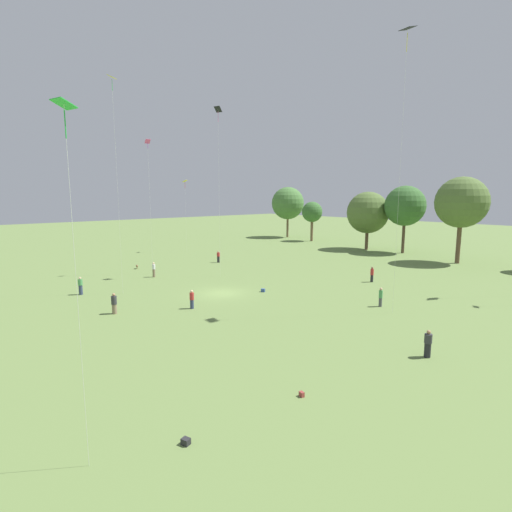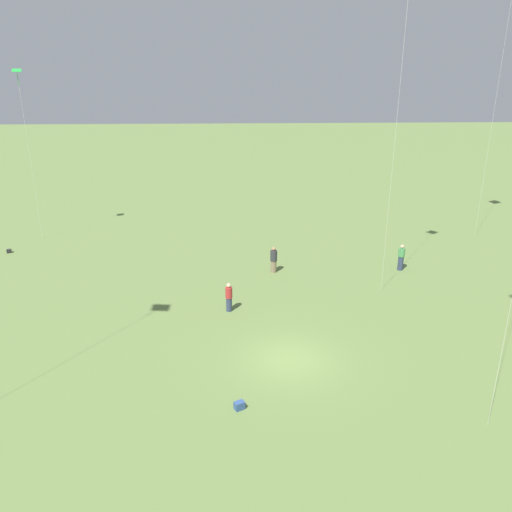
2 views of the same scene
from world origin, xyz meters
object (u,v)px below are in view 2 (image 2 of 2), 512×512
object	(u,v)px
person_3	(274,260)
person_5	(401,258)
kite_6	(19,85)
picnic_bag_2	(239,405)
person_0	(229,297)
picnic_bag_0	(9,251)

from	to	relation	value
person_3	person_5	xyz separation A→B (m)	(-8.38, 0.04, 0.02)
person_5	kite_6	distance (m)	29.21
person_5	picnic_bag_2	xyz separation A→B (m)	(10.91, 14.10, -0.70)
person_3	person_0	bearing A→B (deg)	44.61
person_0	kite_6	bearing A→B (deg)	34.24
person_5	picnic_bag_0	world-z (taller)	person_5
kite_6	picnic_bag_2	bearing A→B (deg)	-26.78
picnic_bag_0	picnic_bag_2	size ratio (longest dim) A/B	0.84
person_5	picnic_bag_0	size ratio (longest dim) A/B	4.58
person_0	person_5	xyz separation A→B (m)	(-11.29, -5.54, 0.05)
picnic_bag_2	person_3	bearing A→B (deg)	-100.11
person_3	person_5	bearing A→B (deg)	161.83
person_3	kite_6	xyz separation A→B (m)	(17.61, -8.04, 10.62)
person_3	picnic_bag_0	distance (m)	19.44
picnic_bag_0	picnic_bag_2	world-z (taller)	picnic_bag_2
kite_6	picnic_bag_0	xyz separation A→B (m)	(1.22, 3.27, -11.34)
picnic_bag_0	person_5	bearing A→B (deg)	169.97
person_3	kite_6	bearing A→B (deg)	-42.44
person_5	picnic_bag_0	bearing A→B (deg)	160.23
person_5	picnic_bag_2	distance (m)	17.84
person_5	picnic_bag_2	bearing A→B (deg)	-137.45
picnic_bag_2	kite_6	bearing A→B (deg)	-55.79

